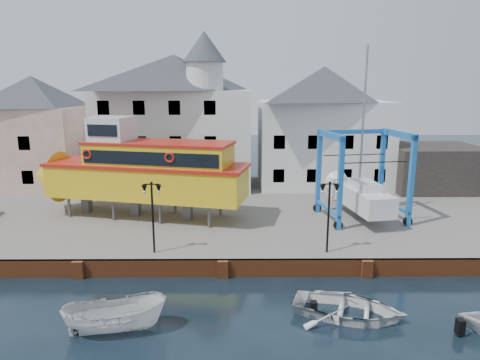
{
  "coord_description": "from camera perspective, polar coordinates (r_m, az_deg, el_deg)",
  "views": [
    {
      "loc": [
        0.79,
        -22.07,
        10.45
      ],
      "look_at": [
        1.0,
        7.0,
        4.0
      ],
      "focal_mm": 32.0,
      "sensor_mm": 36.0,
      "label": 1
    }
  ],
  "objects": [
    {
      "name": "ground",
      "position": [
        24.43,
        -2.28,
        -12.82
      ],
      "size": [
        140.0,
        140.0,
        0.0
      ],
      "primitive_type": "plane",
      "color": "black",
      "rests_on": "ground"
    },
    {
      "name": "hardstanding",
      "position": [
        34.54,
        -1.71,
        -4.24
      ],
      "size": [
        44.0,
        22.0,
        1.0
      ],
      "primitive_type": "cube",
      "color": "#625E58",
      "rests_on": "ground"
    },
    {
      "name": "quay_wall",
      "position": [
        24.32,
        -2.29,
        -11.65
      ],
      "size": [
        44.0,
        0.47,
        1.0
      ],
      "color": "brown",
      "rests_on": "ground"
    },
    {
      "name": "building_pink",
      "position": [
        44.46,
        -25.55,
        5.74
      ],
      "size": [
        8.0,
        7.0,
        10.3
      ],
      "color": "tan",
      "rests_on": "hardstanding"
    },
    {
      "name": "building_white_main",
      "position": [
        40.97,
        -8.44,
        8.02
      ],
      "size": [
        14.0,
        8.3,
        14.0
      ],
      "color": "white",
      "rests_on": "hardstanding"
    },
    {
      "name": "building_white_right",
      "position": [
        42.06,
        10.93,
        7.03
      ],
      "size": [
        12.0,
        8.0,
        11.2
      ],
      "color": "white",
      "rests_on": "hardstanding"
    },
    {
      "name": "shed_dark",
      "position": [
        43.75,
        24.2,
        1.59
      ],
      "size": [
        8.0,
        7.0,
        4.0
      ],
      "primitive_type": "cube",
      "color": "black",
      "rests_on": "hardstanding"
    },
    {
      "name": "lamp_post_left",
      "position": [
        24.57,
        -11.65,
        -2.55
      ],
      "size": [
        1.12,
        0.32,
        4.2
      ],
      "color": "black",
      "rests_on": "hardstanding"
    },
    {
      "name": "lamp_post_right",
      "position": [
        24.66,
        11.81,
        -2.51
      ],
      "size": [
        1.12,
        0.32,
        4.2
      ],
      "color": "black",
      "rests_on": "hardstanding"
    },
    {
      "name": "tour_boat",
      "position": [
        31.96,
        -13.92,
        1.27
      ],
      "size": [
        17.12,
        7.74,
        7.26
      ],
      "rotation": [
        0.0,
        0.0,
        -0.24
      ],
      "color": "#59595E",
      "rests_on": "hardstanding"
    },
    {
      "name": "travel_lift",
      "position": [
        32.46,
        15.36,
        -1.15
      ],
      "size": [
        6.28,
        8.25,
        12.13
      ],
      "rotation": [
        0.0,
        0.0,
        0.16
      ],
      "color": "#1566A5",
      "rests_on": "hardstanding"
    },
    {
      "name": "motorboat_a",
      "position": [
        20.38,
        -16.21,
        -18.88
      ],
      "size": [
        4.64,
        2.37,
        1.71
      ],
      "primitive_type": "imported",
      "rotation": [
        0.0,
        0.0,
        1.73
      ],
      "color": "silver",
      "rests_on": "ground"
    },
    {
      "name": "motorboat_b",
      "position": [
        21.34,
        14.16,
        -17.21
      ],
      "size": [
        5.99,
        5.08,
        1.06
      ],
      "primitive_type": "imported",
      "rotation": [
        0.0,
        0.0,
        1.24
      ],
      "color": "silver",
      "rests_on": "ground"
    }
  ]
}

